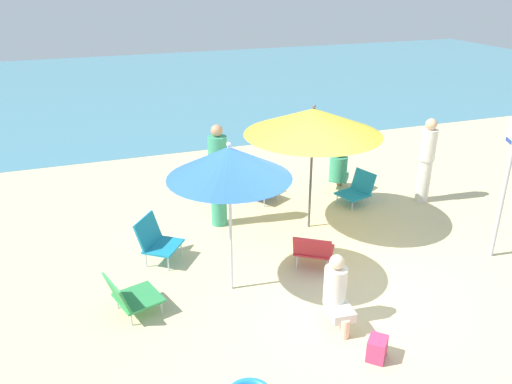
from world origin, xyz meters
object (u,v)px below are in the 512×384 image
Objects in this scene: beach_chair_a at (130,296)px; beach_chair_d at (156,239)px; warning_sign at (509,169)px; person_d at (338,169)px; umbrella_yellow at (313,122)px; beach_bag at (377,349)px; beach_chair_b at (260,185)px; umbrella_blue at (229,163)px; person_b at (218,176)px; person_c at (426,160)px; beach_chair_c at (357,189)px; beach_chair_e at (313,249)px; person_a at (337,291)px.

beach_chair_a is 0.95× the size of beach_chair_d.
person_d is at bearing 132.42° from warning_sign.
umbrella_yellow reaches higher than beach_bag.
beach_chair_b is at bearing 153.59° from warning_sign.
umbrella_blue is 3.03× the size of beach_chair_b.
beach_bag is at bearing -101.68° from umbrella_yellow.
umbrella_yellow is 2.07m from beach_chair_b.
person_d is at bearing 67.26° from beach_bag.
umbrella_yellow is at bearing -43.62° from person_b.
person_b is 1.10× the size of person_c.
person_d is (1.60, -0.10, 0.15)m from beach_chair_b.
warning_sign is (2.62, -3.16, 1.10)m from beach_chair_b.
beach_chair_c is at bearing 63.11° from beach_bag.
beach_chair_b is 1.82m from beach_chair_c.
person_c is 2.18m from warning_sign.
person_c is (5.62, 1.71, 0.54)m from beach_chair_a.
warning_sign is at bearing -20.64° from beach_chair_a.
person_d is (4.35, 2.68, 0.19)m from beach_chair_a.
beach_chair_c is 3.96m from beach_chair_d.
person_d is at bearing 56.24° from beach_chair_b.
person_d is at bearing 40.67° from umbrella_blue.
beach_chair_e reaches higher than beach_chair_c.
umbrella_yellow is at bearing -13.22° from beach_chair_b.
beach_chair_c is 0.40× the size of person_b.
umbrella_blue is at bearing -11.70° from beach_chair_a.
umbrella_yellow is (1.78, 1.33, 0.00)m from umbrella_blue.
beach_chair_d is 5.12m from person_c.
person_a is (2.35, -1.03, 0.19)m from beach_chair_a.
person_a is 0.81m from beach_bag.
person_d is (2.00, 3.71, -0.00)m from person_a.
person_b is at bearing 156.62° from umbrella_yellow.
umbrella_blue is at bearing 127.62° from beach_chair_e.
warning_sign reaches higher than umbrella_blue.
person_b is at bearing -84.14° from beach_chair_b.
beach_chair_e is at bearing 86.07° from beach_bag.
beach_chair_e is at bearing 107.45° from person_c.
warning_sign is 8.15× the size of beach_bag.
umbrella_blue is 2.26× the size of person_d.
umbrella_blue is at bearing 15.41° from beach_chair_c.
beach_chair_d is (-0.83, 1.10, -1.48)m from umbrella_blue.
person_d reaches higher than beach_chair_e.
umbrella_yellow is at bearing 36.76° from umbrella_blue.
person_d is (-0.07, 0.64, 0.18)m from beach_chair_c.
umbrella_blue is 2.23m from umbrella_yellow.
person_a is at bearing 101.12° from beach_bag.
umbrella_yellow is 2.95m from person_a.
beach_chair_c is 0.45× the size of person_c.
warning_sign is at bearing 25.58° from beach_bag.
person_b is at bearing 59.38° from beach_chair_e.
person_c is at bearing 107.20° from warning_sign.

